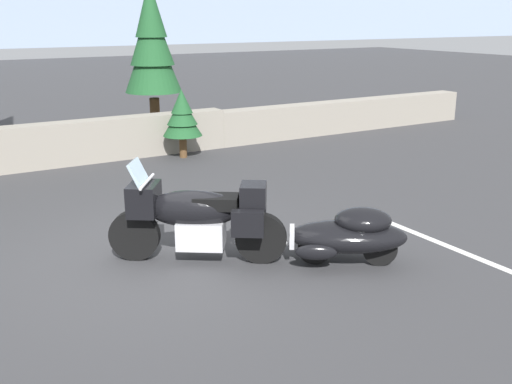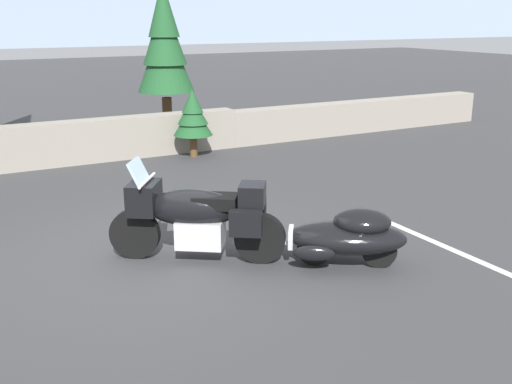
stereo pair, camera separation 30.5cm
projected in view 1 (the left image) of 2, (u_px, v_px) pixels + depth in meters
name	position (u px, v px, depth m)	size (l,w,h in m)	color
ground_plane	(158.00, 258.00, 7.98)	(80.00, 80.00, 0.00)	#38383A
stone_guard_wall	(58.00, 145.00, 12.80)	(24.00, 0.58, 0.92)	gray
touring_motorcycle	(196.00, 215.00, 7.73)	(1.98, 1.52, 1.33)	black
car_shaped_trailer	(349.00, 234.00, 7.68)	(2.02, 1.54, 0.76)	black
pine_tree_secondary	(152.00, 43.00, 14.43)	(1.37, 1.37, 3.92)	brown
pine_sapling_near	(182.00, 115.00, 13.37)	(0.88, 0.88, 1.53)	brown
parking_stripe_marker	(438.00, 242.00, 8.53)	(0.12, 3.60, 0.01)	silver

